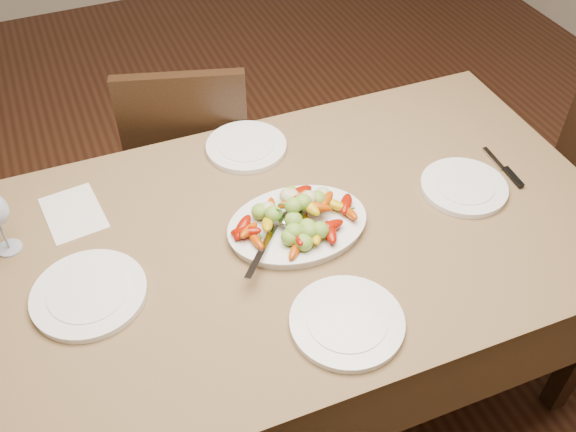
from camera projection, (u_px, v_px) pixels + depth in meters
The scene contains 12 objects.
floor at pixel (302, 334), 2.43m from camera, with size 6.00×6.00×0.00m, color #381D10.
dining_table at pixel (288, 315), 2.03m from camera, with size 1.84×1.04×0.76m, color brown.
chair_far at pixel (193, 156), 2.44m from camera, with size 0.42×0.42×0.95m, color black, non-canonical shape.
serving_platter at pixel (297, 227), 1.76m from camera, with size 0.38×0.28×0.02m, color white.
roasted_vegetables at pixel (298, 212), 1.72m from camera, with size 0.31×0.21×0.09m, color #810E02, non-canonical shape.
serving_spoon at pixel (280, 233), 1.69m from camera, with size 0.28×0.06×0.03m, color #9EA0A8, non-canonical shape.
plate_left at pixel (89, 294), 1.60m from camera, with size 0.29×0.29×0.02m, color white.
plate_right at pixel (464, 187), 1.88m from camera, with size 0.25×0.25×0.02m, color white.
plate_far at pixel (246, 147), 2.01m from camera, with size 0.25×0.25×0.02m, color white.
plate_near at pixel (347, 322), 1.53m from camera, with size 0.28×0.28×0.02m, color white.
menu_card at pixel (73, 213), 1.81m from camera, with size 0.15×0.21×0.00m, color silver.
table_knife at pixel (504, 169), 1.94m from camera, with size 0.02×0.20×0.01m, color #9EA0A8, non-canonical shape.
Camera 1 is at (-0.60, -1.29, 2.03)m, focal length 40.00 mm.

